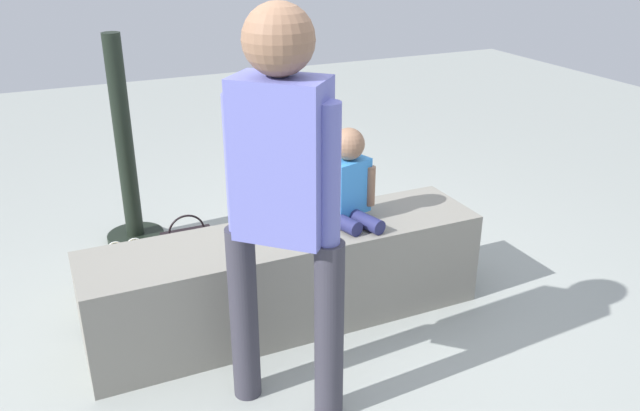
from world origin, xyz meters
TOP-DOWN VIEW (x-y plane):
  - ground_plane at (0.00, 0.00)m, footprint 12.00×12.00m
  - concrete_ledge at (0.00, 0.00)m, footprint 2.01×0.48m
  - child_seated at (0.34, 0.02)m, footprint 0.29×0.34m
  - adult_standing at (-0.24, -0.59)m, footprint 0.39×0.38m
  - cake_plate at (0.09, -0.07)m, footprint 0.22×0.22m
  - gift_bag at (-0.71, 0.59)m, footprint 0.23×0.09m
  - railing_post at (-0.56, 1.30)m, footprint 0.36×0.36m
  - water_bottle_near_gift at (0.32, 1.14)m, footprint 0.06×0.06m
  - party_cup_red at (0.33, 0.76)m, footprint 0.09×0.09m
  - cake_box_white at (0.58, 0.97)m, footprint 0.36×0.39m
  - handbag_black_leather at (-0.34, 0.73)m, footprint 0.29×0.11m
  - handbag_brown_canvas at (-0.03, 0.52)m, footprint 0.27×0.11m

SIDE VIEW (x-z plane):
  - ground_plane at x=0.00m, z-range 0.00..0.00m
  - party_cup_red at x=0.33m, z-range 0.00..0.12m
  - cake_box_white at x=0.58m, z-range 0.00..0.13m
  - handbag_brown_canvas at x=-0.03m, z-range -0.04..0.25m
  - water_bottle_near_gift at x=0.32m, z-range -0.01..0.22m
  - handbag_black_leather at x=-0.34m, z-range -0.05..0.32m
  - gift_bag at x=-0.71m, z-range -0.02..0.33m
  - concrete_ledge at x=0.00m, z-range 0.00..0.50m
  - railing_post at x=-0.56m, z-range -0.15..1.18m
  - cake_plate at x=0.09m, z-range 0.49..0.56m
  - child_seated at x=0.34m, z-range 0.47..0.96m
  - adult_standing at x=-0.24m, z-range 0.17..1.84m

